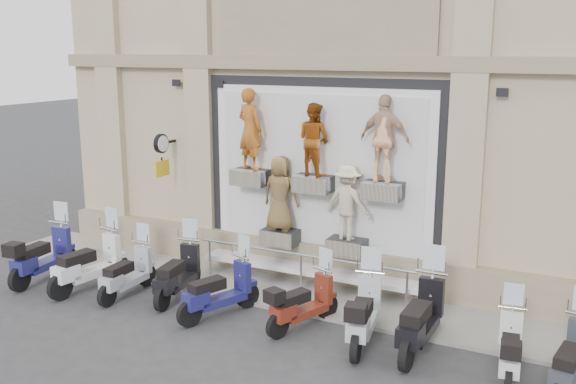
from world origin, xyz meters
name	(u,v)px	position (x,y,z in m)	size (l,w,h in m)	color
ground	(254,331)	(0.00, 0.00, 0.00)	(90.00, 90.00, 0.00)	#313134
sidewalk	(303,292)	(0.00, 2.10, 0.04)	(16.00, 2.20, 0.08)	gray
building	(385,15)	(0.00, 7.00, 6.00)	(14.00, 8.60, 12.00)	tan
shop_vitrine	(319,179)	(0.07, 2.75, 2.41)	(5.60, 0.83, 4.30)	black
guard_rail	(301,274)	(0.00, 2.00, 0.47)	(5.06, 0.10, 0.93)	#9EA0A5
clock_sign_bracket	(162,150)	(-3.90, 2.47, 2.80)	(0.10, 0.80, 1.02)	black
scooter_a	(42,245)	(-5.59, 0.20, 0.84)	(0.60, 2.06, 1.68)	navy
scooter_b	(88,252)	(-4.26, 0.24, 0.85)	(0.61, 2.09, 1.70)	white
scooter_c	(127,263)	(-3.26, 0.31, 0.73)	(0.52, 1.79, 1.45)	#9699A3
scooter_d	(178,263)	(-2.23, 0.69, 0.78)	(0.56, 1.93, 1.57)	black
scooter_e	(219,279)	(-0.93, 0.26, 0.78)	(0.56, 1.91, 1.55)	#181855
scooter_f	(303,292)	(0.75, 0.53, 0.72)	(0.52, 1.78, 1.44)	maroon
scooter_g	(364,301)	(1.99, 0.43, 0.80)	(0.58, 1.97, 1.60)	#AEB1B6
scooter_h	(422,304)	(2.96, 0.59, 0.87)	(0.62, 2.14, 1.74)	black
scooter_i	(511,337)	(4.47, 0.34, 0.69)	(0.50, 1.71, 1.39)	silver
scooter_j	(573,347)	(5.37, 0.25, 0.76)	(0.55, 1.87, 1.52)	#2C2F36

